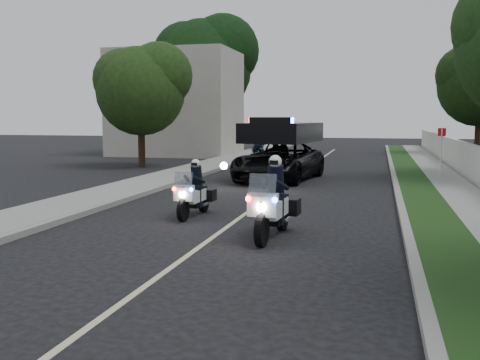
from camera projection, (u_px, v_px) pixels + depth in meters
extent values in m
plane|color=black|center=(191.00, 253.00, 10.65)|extent=(120.00, 120.00, 0.00)
cube|color=gray|center=(397.00, 190.00, 19.29)|extent=(0.20, 60.00, 0.15)
cube|color=#193814|center=(418.00, 190.00, 19.12)|extent=(1.20, 60.00, 0.16)
cube|color=gray|center=(458.00, 192.00, 18.80)|extent=(1.40, 60.00, 0.16)
cube|color=gray|center=(175.00, 183.00, 21.26)|extent=(0.20, 60.00, 0.15)
cube|color=gray|center=(148.00, 182.00, 21.53)|extent=(2.00, 60.00, 0.16)
cube|color=#A8A396|center=(176.00, 103.00, 37.72)|extent=(8.00, 6.00, 7.00)
cube|color=#BFB78C|center=(281.00, 188.00, 20.28)|extent=(0.12, 50.00, 0.01)
imported|color=black|center=(279.00, 180.00, 22.92)|extent=(3.41, 6.02, 2.77)
imported|color=black|center=(258.00, 167.00, 29.07)|extent=(0.78, 1.93, 0.99)
imported|color=black|center=(258.00, 167.00, 29.07)|extent=(0.73, 0.51, 1.92)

